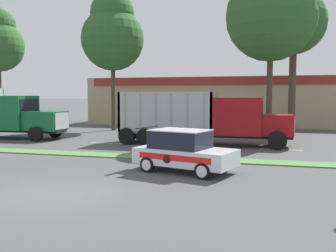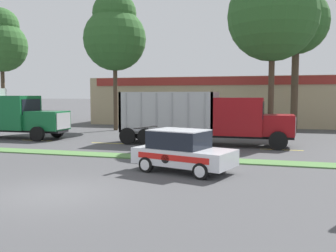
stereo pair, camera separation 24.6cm
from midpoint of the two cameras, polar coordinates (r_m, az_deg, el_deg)
The scene contains 14 objects.
ground_plane at distance 12.57m, azimuth -16.39°, elevation -9.81°, with size 600.00×600.00×0.00m, color #474749.
grass_verge at distance 19.02m, azimuth -4.49°, elevation -4.64°, with size 120.00×1.28×0.06m, color #517F42.
centre_line_3 at distance 27.36m, azimuth -19.10°, elevation -2.09°, with size 2.40×0.14×0.01m, color yellow.
centre_line_4 at distance 24.67m, azimuth -8.77°, elevation -2.60°, with size 2.40×0.14×0.01m, color yellow.
centre_line_5 at distance 22.95m, azimuth 3.59°, elevation -3.09°, with size 2.40×0.14×0.01m, color yellow.
centre_line_6 at distance 22.44m, azimuth 17.21°, elevation -3.48°, with size 2.40×0.14×0.01m, color yellow.
dump_truck_mid at distance 30.02m, azimuth -23.92°, elevation 1.45°, with size 12.15×2.71×3.64m.
dump_truck_trail at distance 23.57m, azimuth 8.10°, elevation 0.89°, with size 10.75×2.81×3.32m.
rally_car at distance 15.27m, azimuth 2.65°, elevation -3.75°, with size 4.38×2.96×1.75m.
store_building_backdrop at distance 42.66m, azimuth 12.67°, elevation 3.73°, with size 33.19×12.10×4.96m.
tree_behind_left at distance 42.26m, azimuth -23.90°, elevation 11.71°, with size 5.13×5.13×11.91m.
tree_behind_centre at distance 34.35m, azimuth 19.21°, elevation 15.55°, with size 5.38×5.38×13.29m.
tree_behind_right at distance 34.07m, azimuth -7.91°, elevation 13.85°, with size 5.49×5.49×12.14m.
tree_behind_far_right at distance 28.52m, azimuth 15.96°, elevation 17.11°, with size 6.37×6.37×13.48m.
Camera 2 is at (6.69, -10.23, 3.11)m, focal length 40.00 mm.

